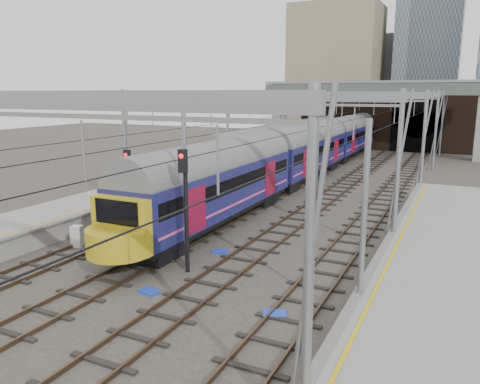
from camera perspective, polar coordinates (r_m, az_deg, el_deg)
The scene contains 16 objects.
ground at distance 20.29m, azimuth -9.52°, elevation -10.75°, with size 160.00×160.00×0.00m, color #38332D.
platform_left at distance 28.51m, azimuth -23.58°, elevation -3.73°, with size 4.32×55.00×1.12m.
platform_right at distance 15.50m, azimuth 20.59°, elevation -16.66°, with size 4.32×47.00×1.12m.
tracks at distance 33.04m, azimuth 5.59°, elevation -1.65°, with size 14.40×80.00×0.22m.
overhead_line at distance 38.29m, azimuth 9.21°, elevation 10.03°, with size 16.80×80.00×8.00m.
retaining_wall at distance 67.88m, azimuth 17.80°, elevation 8.52°, with size 28.00×2.75×9.00m.
overbridge at distance 62.16m, azimuth 15.87°, elevation 11.08°, with size 28.00×3.00×9.25m.
city_skyline at distance 86.56m, azimuth 21.14°, elevation 17.41°, with size 37.50×27.50×60.00m.
train_main at distance 51.57m, azimuth 11.10°, elevation 6.02°, with size 3.00×69.41×5.10m.
train_second at distance 49.05m, azimuth 5.36°, elevation 5.75°, with size 2.80×32.38×4.81m.
signal_near_left at distance 25.33m, azimuth -13.27°, elevation 0.99°, with size 0.35×0.47×4.91m.
signal_near_centre at distance 20.15m, azimuth -6.69°, elevation -0.65°, with size 0.42×0.49×5.49m.
relay_cabinet at distance 25.57m, azimuth -19.22°, elevation -5.12°, with size 0.56×0.46×1.11m, color silver.
equip_cover_a at distance 19.36m, azimuth -10.98°, elevation -11.82°, with size 0.78×0.55×0.09m, color blue.
equip_cover_b at distance 23.51m, azimuth -2.47°, elevation -7.24°, with size 0.77×0.55×0.09m, color blue.
equip_cover_c at distance 17.31m, azimuth 4.25°, elevation -14.60°, with size 0.85×0.60×0.10m, color blue.
Camera 1 is at (10.98, -15.18, 7.79)m, focal length 35.00 mm.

